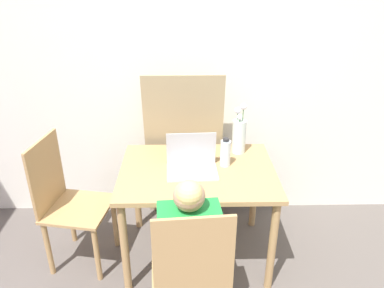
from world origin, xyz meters
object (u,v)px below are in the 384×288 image
Objects in this scene: chair_occupied at (191,275)px; flower_vase at (239,134)px; chair_spare at (68,203)px; water_bottle at (225,153)px; person_seated at (189,237)px; laptop at (192,162)px.

chair_occupied is 2.55× the size of flower_vase.
water_bottle is at bearing -75.20° from chair_spare.
chair_occupied is 0.19m from person_seated.
person_seated is at bearing -90.00° from chair_occupied.
flower_vase is 1.84× the size of water_bottle.
flower_vase is at bearing -115.10° from chair_occupied.
laptop is (0.02, 0.56, 0.14)m from person_seated.
laptop is 1.69× the size of water_bottle.
person_seated is 0.58m from laptop.
laptop is at bearing -143.97° from flower_vase.
flower_vase reaches higher than person_seated.
flower_vase is at bearing 59.62° from water_bottle.
chair_occupied is at bearing -93.70° from laptop.
chair_spare is at bearing -43.54° from chair_occupied.
chair_spare reaches higher than water_bottle.
water_bottle is at bearing -112.30° from chair_occupied.
water_bottle is (1.05, 0.08, 0.32)m from chair_spare.
chair_occupied is 0.84m from water_bottle.
person_seated is 2.75× the size of flower_vase.
water_bottle is at bearing 10.63° from laptop.
chair_spare is 0.88m from laptop.
chair_spare is 1.25m from flower_vase.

